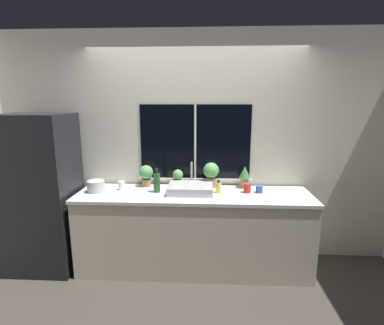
{
  "coord_description": "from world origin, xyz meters",
  "views": [
    {
      "loc": [
        0.15,
        -2.84,
        1.93
      ],
      "look_at": [
        -0.02,
        0.32,
        1.25
      ],
      "focal_mm": 28.0,
      "sensor_mm": 36.0,
      "label": 1
    }
  ],
  "objects_px": {
    "sink": "(190,188)",
    "potted_plant_far_left": "(146,174)",
    "refrigerator": "(41,193)",
    "kettle": "(96,186)",
    "bottle_tall": "(157,182)",
    "potted_plant_center_right": "(211,173)",
    "mug_blue": "(259,189)",
    "soap_bottle": "(219,187)",
    "mug_red": "(247,188)",
    "potted_plant_far_right": "(245,175)",
    "mug_white": "(122,186)",
    "potted_plant_center_left": "(178,178)"
  },
  "relations": [
    {
      "from": "mug_white",
      "to": "potted_plant_center_left",
      "type": "bearing_deg",
      "value": 14.11
    },
    {
      "from": "mug_blue",
      "to": "kettle",
      "type": "distance_m",
      "value": 1.83
    },
    {
      "from": "refrigerator",
      "to": "mug_blue",
      "type": "relative_size",
      "value": 22.13
    },
    {
      "from": "potted_plant_center_left",
      "to": "bottle_tall",
      "type": "xyz_separation_m",
      "value": [
        -0.22,
        -0.23,
        0.01
      ]
    },
    {
      "from": "potted_plant_center_left",
      "to": "mug_blue",
      "type": "relative_size",
      "value": 2.61
    },
    {
      "from": "mug_red",
      "to": "soap_bottle",
      "type": "bearing_deg",
      "value": -175.79
    },
    {
      "from": "soap_bottle",
      "to": "kettle",
      "type": "distance_m",
      "value": 1.38
    },
    {
      "from": "potted_plant_far_right",
      "to": "bottle_tall",
      "type": "relative_size",
      "value": 0.95
    },
    {
      "from": "soap_bottle",
      "to": "kettle",
      "type": "relative_size",
      "value": 0.76
    },
    {
      "from": "soap_bottle",
      "to": "mug_red",
      "type": "bearing_deg",
      "value": 4.21
    },
    {
      "from": "potted_plant_far_left",
      "to": "mug_blue",
      "type": "height_order",
      "value": "potted_plant_far_left"
    },
    {
      "from": "soap_bottle",
      "to": "mug_white",
      "type": "relative_size",
      "value": 1.45
    },
    {
      "from": "soap_bottle",
      "to": "mug_white",
      "type": "xyz_separation_m",
      "value": [
        -1.11,
        0.05,
        -0.01
      ]
    },
    {
      "from": "potted_plant_far_left",
      "to": "potted_plant_far_right",
      "type": "bearing_deg",
      "value": 0.0
    },
    {
      "from": "potted_plant_center_right",
      "to": "bottle_tall",
      "type": "xyz_separation_m",
      "value": [
        -0.61,
        -0.23,
        -0.06
      ]
    },
    {
      "from": "potted_plant_far_left",
      "to": "mug_blue",
      "type": "relative_size",
      "value": 3.19
    },
    {
      "from": "mug_blue",
      "to": "potted_plant_far_left",
      "type": "bearing_deg",
      "value": 171.93
    },
    {
      "from": "kettle",
      "to": "potted_plant_far_left",
      "type": "bearing_deg",
      "value": 25.48
    },
    {
      "from": "potted_plant_far_right",
      "to": "mug_red",
      "type": "height_order",
      "value": "potted_plant_far_right"
    },
    {
      "from": "bottle_tall",
      "to": "mug_blue",
      "type": "relative_size",
      "value": 3.43
    },
    {
      "from": "sink",
      "to": "mug_blue",
      "type": "relative_size",
      "value": 6.14
    },
    {
      "from": "potted_plant_far_right",
      "to": "kettle",
      "type": "distance_m",
      "value": 1.71
    },
    {
      "from": "potted_plant_center_right",
      "to": "mug_blue",
      "type": "height_order",
      "value": "potted_plant_center_right"
    },
    {
      "from": "mug_red",
      "to": "potted_plant_center_left",
      "type": "bearing_deg",
      "value": 166.49
    },
    {
      "from": "refrigerator",
      "to": "sink",
      "type": "relative_size",
      "value": 3.6
    },
    {
      "from": "potted_plant_center_right",
      "to": "mug_red",
      "type": "distance_m",
      "value": 0.46
    },
    {
      "from": "sink",
      "to": "potted_plant_center_left",
      "type": "xyz_separation_m",
      "value": [
        -0.16,
        0.21,
        0.06
      ]
    },
    {
      "from": "sink",
      "to": "bottle_tall",
      "type": "relative_size",
      "value": 1.79
    },
    {
      "from": "potted_plant_center_right",
      "to": "kettle",
      "type": "height_order",
      "value": "potted_plant_center_right"
    },
    {
      "from": "potted_plant_center_right",
      "to": "kettle",
      "type": "distance_m",
      "value": 1.32
    },
    {
      "from": "refrigerator",
      "to": "mug_white",
      "type": "relative_size",
      "value": 17.59
    },
    {
      "from": "potted_plant_far_left",
      "to": "potted_plant_far_right",
      "type": "distance_m",
      "value": 1.16
    },
    {
      "from": "bottle_tall",
      "to": "mug_red",
      "type": "relative_size",
      "value": 2.62
    },
    {
      "from": "refrigerator",
      "to": "bottle_tall",
      "type": "relative_size",
      "value": 6.45
    },
    {
      "from": "potted_plant_far_left",
      "to": "potted_plant_center_right",
      "type": "relative_size",
      "value": 0.86
    },
    {
      "from": "bottle_tall",
      "to": "mug_white",
      "type": "bearing_deg",
      "value": 171.08
    },
    {
      "from": "sink",
      "to": "potted_plant_center_right",
      "type": "relative_size",
      "value": 1.66
    },
    {
      "from": "sink",
      "to": "potted_plant_far_left",
      "type": "xyz_separation_m",
      "value": [
        -0.54,
        0.21,
        0.1
      ]
    },
    {
      "from": "potted_plant_far_left",
      "to": "mug_red",
      "type": "height_order",
      "value": "potted_plant_far_left"
    },
    {
      "from": "sink",
      "to": "bottle_tall",
      "type": "xyz_separation_m",
      "value": [
        -0.38,
        -0.01,
        0.07
      ]
    },
    {
      "from": "refrigerator",
      "to": "kettle",
      "type": "distance_m",
      "value": 0.62
    },
    {
      "from": "potted_plant_center_left",
      "to": "potted_plant_far_right",
      "type": "height_order",
      "value": "potted_plant_far_right"
    },
    {
      "from": "kettle",
      "to": "bottle_tall",
      "type": "bearing_deg",
      "value": 1.94
    },
    {
      "from": "refrigerator",
      "to": "mug_blue",
      "type": "bearing_deg",
      "value": 2.72
    },
    {
      "from": "refrigerator",
      "to": "kettle",
      "type": "xyz_separation_m",
      "value": [
        0.61,
        0.05,
        0.08
      ]
    },
    {
      "from": "potted_plant_far_left",
      "to": "bottle_tall",
      "type": "height_order",
      "value": "bottle_tall"
    },
    {
      "from": "kettle",
      "to": "potted_plant_center_right",
      "type": "bearing_deg",
      "value": 10.88
    },
    {
      "from": "potted_plant_far_right",
      "to": "mug_white",
      "type": "distance_m",
      "value": 1.43
    },
    {
      "from": "potted_plant_far_left",
      "to": "potted_plant_far_right",
      "type": "xyz_separation_m",
      "value": [
        1.16,
        0.0,
        0.0
      ]
    },
    {
      "from": "potted_plant_far_right",
      "to": "mug_white",
      "type": "xyz_separation_m",
      "value": [
        -1.42,
        -0.16,
        -0.1
      ]
    }
  ]
}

